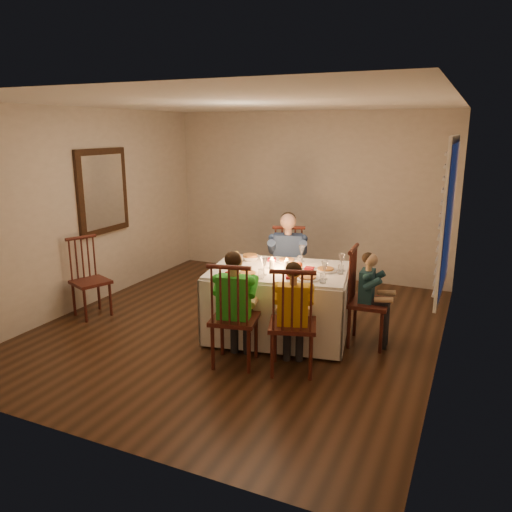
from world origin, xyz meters
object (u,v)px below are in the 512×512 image
at_px(child_teal, 366,344).
at_px(child_yellow, 292,370).
at_px(serving_bowl, 250,258).
at_px(dining_table, 279,288).
at_px(chair_adult, 287,310).
at_px(chair_extra, 94,315).
at_px(child_green, 235,363).
at_px(chair_near_left, 235,363).
at_px(chair_end, 366,344).
at_px(adult, 287,310).
at_px(chair_near_right, 292,370).

bearing_deg(child_teal, child_yellow, 147.12).
xyz_separation_m(child_teal, serving_bowl, (-1.44, 0.02, 0.83)).
xyz_separation_m(dining_table, serving_bowl, (-0.46, 0.20, 0.26)).
xyz_separation_m(dining_table, chair_adult, (-0.21, 0.83, -0.57)).
bearing_deg(dining_table, chair_extra, 178.82).
distance_m(child_green, child_yellow, 0.59).
relative_size(chair_near_left, chair_end, 1.00).
distance_m(child_yellow, child_teal, 1.08).
distance_m(dining_table, chair_end, 1.15).
height_order(child_yellow, child_teal, child_yellow).
bearing_deg(adult, dining_table, -93.36).
relative_size(chair_near_left, chair_extra, 1.08).
height_order(chair_end, child_green, child_green).
xyz_separation_m(chair_adult, child_teal, (1.19, -0.64, 0.00)).
height_order(chair_near_left, child_green, child_green).
bearing_deg(child_green, child_yellow, 176.39).
distance_m(child_yellow, serving_bowl, 1.55).
relative_size(chair_extra, child_yellow, 0.90).
xyz_separation_m(child_green, child_yellow, (0.58, 0.09, 0.00)).
relative_size(child_yellow, serving_bowl, 5.12).
bearing_deg(child_yellow, child_green, -8.84).
bearing_deg(dining_table, chair_adult, 94.18).
relative_size(chair_near_left, child_teal, 1.05).
bearing_deg(child_yellow, child_teal, -137.37).
xyz_separation_m(dining_table, child_green, (-0.14, -0.84, -0.57)).
bearing_deg(chair_near_right, chair_adult, -85.01).
xyz_separation_m(chair_near_left, chair_end, (1.12, 1.03, 0.00)).
bearing_deg(dining_table, adult, 94.18).
bearing_deg(chair_adult, child_yellow, -85.21).
height_order(chair_adult, chair_end, same).
height_order(dining_table, child_teal, dining_table).
relative_size(chair_adult, adult, 0.84).
xyz_separation_m(chair_adult, chair_extra, (-2.20, -1.21, 0.00)).
distance_m(chair_end, serving_bowl, 1.66).
bearing_deg(chair_adult, adult, 0.00).
bearing_deg(chair_extra, serving_bowl, -51.27).
distance_m(chair_end, adult, 1.35).
bearing_deg(adult, child_green, -105.31).
height_order(chair_near_right, chair_extra, chair_near_right).
bearing_deg(chair_extra, dining_table, -58.90).
height_order(chair_near_right, child_yellow, child_yellow).
relative_size(chair_extra, serving_bowl, 4.62).
distance_m(dining_table, chair_near_right, 1.05).
xyz_separation_m(chair_end, adult, (-1.19, 0.64, 0.00)).
bearing_deg(chair_near_right, chair_extra, -24.95).
relative_size(chair_extra, adult, 0.78).
xyz_separation_m(chair_extra, adult, (2.20, 1.21, 0.00)).
bearing_deg(chair_extra, child_teal, -58.42).
distance_m(chair_near_right, adult, 1.71).
relative_size(child_yellow, child_teal, 1.08).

